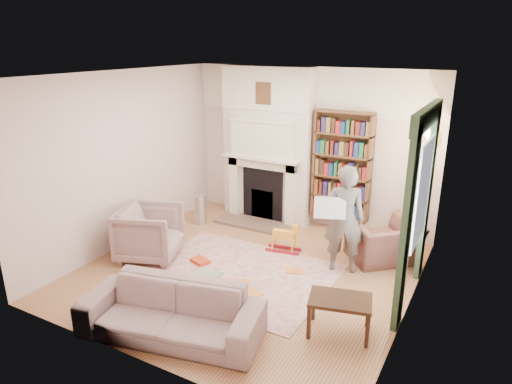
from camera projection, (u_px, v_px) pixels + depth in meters
The scene contains 25 objects.
floor at pixel (248, 271), 6.69m from camera, with size 4.50×4.50×0.00m, color brown.
ceiling at pixel (247, 75), 5.80m from camera, with size 4.50×4.50×0.00m, color white.
wall_back at pixel (310, 148), 8.12m from camera, with size 4.50×4.50×0.00m, color silver.
wall_front at pixel (131, 239), 4.37m from camera, with size 4.50×4.50×0.00m, color silver.
wall_left at pixel (125, 160), 7.27m from camera, with size 4.50×4.50×0.00m, color silver.
wall_right at pixel (418, 207), 5.22m from camera, with size 4.50×4.50×0.00m, color silver.
fireplace at pixel (267, 146), 8.30m from camera, with size 1.70×0.58×2.80m.
bookcase at pixel (342, 166), 7.78m from camera, with size 1.00×0.24×1.85m, color brown.
window at pixel (423, 193), 5.54m from camera, with size 0.02×0.90×1.30m, color silver.
curtain_left at pixel (406, 231), 5.06m from camera, with size 0.07×0.32×2.40m, color #324E33.
curtain_right at pixel (427, 196), 6.22m from camera, with size 0.07×0.32×2.40m, color #324E33.
pelmet at pixel (428, 116), 5.27m from camera, with size 0.09×1.70×0.24m, color #324E33.
wall_sconce at pixel (425, 139), 6.41m from camera, with size 0.20×0.24×0.24m, color gold, non-canonical shape.
rug at pixel (237, 274), 6.60m from camera, with size 2.64×2.03×0.01m, color beige.
armchair_reading at pixel (383, 241), 6.92m from camera, with size 0.97×0.85×0.63m, color #4E2A2A.
armchair_left at pixel (150, 233), 7.00m from camera, with size 0.87×0.90×0.82m, color #AA988C.
sofa at pixel (171, 312), 5.15m from camera, with size 2.06×0.80×0.60m, color gray.
man_reading at pixel (344, 219), 6.47m from camera, with size 0.58×0.38×1.60m, color #5B5148.
newspaper at pixel (330, 208), 6.31m from camera, with size 0.44×0.02×0.31m, color beige.
coffee_table at pixel (339, 316), 5.21m from camera, with size 0.70×0.45×0.45m, color #372313, non-canonical shape.
paraffin_heater at pixel (200, 209), 8.37m from camera, with size 0.24×0.24×0.55m, color #B3B5BC.
rocking_horse at pixel (284, 238), 7.23m from camera, with size 0.55×0.22×0.48m, color yellow, non-canonical shape.
board_game at pixel (205, 276), 6.49m from camera, with size 0.38×0.38×0.03m, color #E0C94F.
game_box_lid at pixel (200, 261), 6.91m from camera, with size 0.29×0.19×0.05m, color red.
comic_annuals at pixel (254, 283), 6.31m from camera, with size 0.90×1.10×0.02m.
Camera 1 is at (2.98, -5.19, 3.21)m, focal length 32.00 mm.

